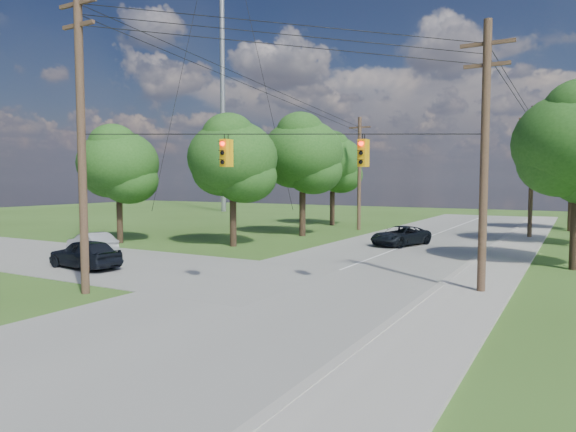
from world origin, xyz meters
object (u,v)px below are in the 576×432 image
Objects in this scene: car_cross_silver at (92,244)px; car_main_north at (400,236)px; car_cross_dark at (85,254)px; pole_north_e at (532,171)px; pole_north_w at (359,172)px; pole_ne at (485,153)px; pole_sw at (81,133)px.

car_cross_silver is 0.86× the size of car_main_north.
car_cross_dark is at bearing -104.35° from car_main_north.
pole_north_w is at bearing 180.00° from pole_north_e.
pole_north_w is (-13.90, 0.00, 0.00)m from pole_north_e.
car_main_north is at bearing -128.33° from pole_north_e.
car_cross_dark is (-18.20, -25.83, -4.36)m from pole_north_e.
pole_ne reaches higher than pole_north_e.
pole_north_w is 24.23m from car_cross_silver.
car_cross_dark is 0.93× the size of car_main_north.
car_cross_silver is (-3.56, 3.34, -0.08)m from car_cross_dark.
pole_north_e is at bearing 65.48° from pole_sw.
pole_sw reaches higher than car_cross_dark.
pole_north_w is at bearing 174.88° from car_cross_silver.
pole_north_w is 2.30× the size of car_cross_dark.
pole_ne reaches higher than pole_north_w.
car_cross_silver is at bearing -109.27° from pole_north_w.
pole_ne reaches higher than car_cross_silver.
pole_north_w is 2.48× the size of car_cross_silver.
car_cross_dark reaches higher than car_cross_silver.
pole_ne is at bearing 29.38° from pole_sw.
pole_north_e is 31.90m from car_cross_dark.
car_main_north is (10.97, 16.69, -0.09)m from car_cross_dark.
car_main_north is (6.27, 20.45, -5.55)m from pole_sw.
car_main_north is (6.67, -9.15, -4.45)m from pole_north_w.
pole_ne reaches higher than car_main_north.
pole_north_e and pole_north_w have the same top height.
car_cross_silver is (-8.26, 7.11, -5.53)m from pole_sw.
car_cross_silver is (-7.86, -22.49, -4.43)m from pole_north_w.
pole_ne is at bearing -90.00° from pole_north_e.
pole_north_w is at bearing 122.29° from pole_ne.
pole_ne is 2.42× the size of car_cross_dark.
pole_north_e is 13.90m from pole_north_w.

